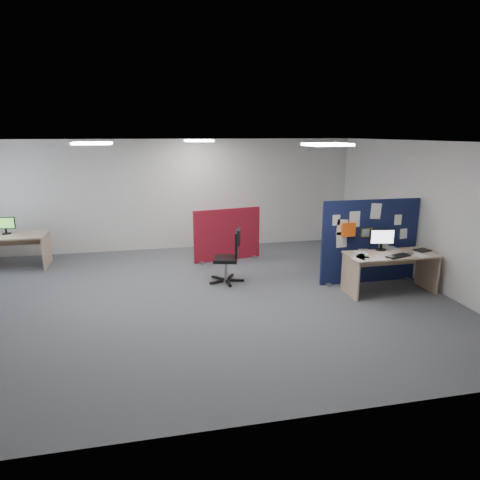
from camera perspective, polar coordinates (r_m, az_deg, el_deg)
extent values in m
plane|color=#53555A|center=(7.66, -6.59, -7.74)|extent=(9.00, 9.00, 0.00)
cube|color=white|center=(7.12, -7.21, 12.88)|extent=(9.00, 7.00, 0.02)
cube|color=silver|center=(10.71, -8.65, 5.96)|extent=(9.00, 0.02, 2.70)
cube|color=silver|center=(3.94, -2.05, -8.13)|extent=(9.00, 0.02, 2.70)
cube|color=silver|center=(8.88, 23.47, 3.27)|extent=(0.02, 7.00, 2.70)
cube|color=white|center=(6.63, 11.51, 12.37)|extent=(0.60, 0.60, 0.04)
cube|color=white|center=(7.64, -19.08, 12.09)|extent=(0.60, 0.60, 0.04)
cube|color=white|center=(9.66, -5.52, 13.04)|extent=(0.60, 0.60, 0.04)
cube|color=#110F3A|center=(8.58, 16.92, -0.19)|extent=(1.97, 0.06, 1.62)
cube|color=#97969B|center=(8.45, 11.55, -5.69)|extent=(0.08, 0.30, 0.04)
cube|color=#97969B|center=(9.22, 21.12, -4.68)|extent=(0.08, 0.30, 0.04)
cube|color=white|center=(8.12, 12.72, 2.61)|extent=(0.15, 0.01, 0.20)
cube|color=white|center=(8.28, 15.04, 2.70)|extent=(0.21, 0.01, 0.30)
cube|color=white|center=(8.46, 17.67, 3.68)|extent=(0.21, 0.01, 0.30)
cube|color=white|center=(8.74, 20.32, 2.55)|extent=(0.15, 0.01, 0.20)
cube|color=white|center=(8.26, 13.38, 0.03)|extent=(0.21, 0.01, 0.30)
cube|color=white|center=(8.70, 18.60, -0.56)|extent=(0.21, 0.01, 0.30)
cube|color=white|center=(8.87, 20.96, 0.79)|extent=(0.15, 0.01, 0.20)
cube|color=white|center=(8.55, 16.00, -2.10)|extent=(0.21, 0.01, 0.30)
cube|color=white|center=(8.20, 13.45, 1.65)|extent=(0.21, 0.01, 0.30)
cube|color=gold|center=(8.46, 16.53, 0.96)|extent=(0.24, 0.01, 0.18)
cube|color=#FF5810|center=(8.22, 14.24, 1.35)|extent=(0.25, 0.10, 0.25)
cube|color=tan|center=(8.15, 19.50, -1.83)|extent=(1.61, 0.71, 0.03)
cube|color=tan|center=(7.89, 14.47, -4.75)|extent=(0.03, 0.66, 0.70)
cube|color=tan|center=(8.68, 23.68, -3.80)|extent=(0.03, 0.66, 0.70)
cube|color=tan|center=(8.47, 18.28, -2.32)|extent=(1.45, 0.02, 0.30)
cylinder|color=black|center=(8.33, 18.25, -1.22)|extent=(0.19, 0.19, 0.02)
cube|color=black|center=(8.31, 18.28, -0.84)|extent=(0.04, 0.04, 0.09)
cube|color=black|center=(8.27, 18.38, 0.43)|extent=(0.45, 0.12, 0.28)
cube|color=white|center=(8.25, 18.45, 0.40)|extent=(0.41, 0.08, 0.24)
cube|color=black|center=(8.00, 20.34, -2.00)|extent=(0.48, 0.30, 0.02)
cube|color=#97969B|center=(8.20, 21.73, -1.73)|extent=(0.10, 0.07, 0.03)
cube|color=black|center=(8.57, 23.16, -1.25)|extent=(0.33, 0.29, 0.01)
cube|color=maroon|center=(9.70, -1.70, 0.73)|extent=(1.57, 0.34, 1.19)
cube|color=#97969B|center=(9.76, -5.40, -2.74)|extent=(0.08, 0.30, 0.04)
cube|color=#97969B|center=(9.98, 1.95, -2.30)|extent=(0.08, 0.30, 0.04)
cube|color=tan|center=(10.37, -28.90, 0.50)|extent=(1.67, 0.84, 0.03)
cube|color=tan|center=(10.24, -24.36, -1.25)|extent=(0.03, 0.77, 0.70)
cube|color=tan|center=(10.76, -28.23, 0.12)|extent=(1.50, 0.02, 0.30)
cylinder|color=black|center=(10.46, -28.69, 0.77)|extent=(0.19, 0.19, 0.02)
cube|color=black|center=(10.45, -28.73, 1.07)|extent=(0.04, 0.03, 0.09)
cube|color=black|center=(10.41, -28.84, 2.01)|extent=(0.41, 0.09, 0.26)
cube|color=#469732|center=(10.39, -28.87, 1.99)|extent=(0.37, 0.05, 0.22)
cube|color=black|center=(8.40, -0.44, -5.37)|extent=(0.29, 0.12, 0.04)
cube|color=black|center=(8.60, -1.36, -4.91)|extent=(0.20, 0.27, 0.04)
cube|color=black|center=(8.54, -2.99, -5.05)|extent=(0.22, 0.25, 0.04)
cube|color=black|center=(8.31, -3.15, -5.62)|extent=(0.29, 0.15, 0.04)
cube|color=black|center=(8.22, -1.54, -5.83)|extent=(0.07, 0.29, 0.04)
cylinder|color=#97969B|center=(8.35, -1.90, -4.03)|extent=(0.06, 0.06, 0.41)
cube|color=black|center=(8.28, -1.92, -2.57)|extent=(0.54, 0.54, 0.07)
cube|color=black|center=(8.18, -0.45, -0.51)|extent=(0.15, 0.41, 0.48)
cube|color=black|center=(8.15, -0.18, 0.48)|extent=(0.15, 0.37, 0.29)
cube|color=white|center=(7.81, 15.87, -2.10)|extent=(0.21, 0.30, 0.00)
cube|color=white|center=(8.02, 15.89, -1.69)|extent=(0.24, 0.32, 0.00)
cube|color=white|center=(8.23, 22.83, -1.87)|extent=(0.27, 0.34, 0.00)
cube|color=white|center=(7.61, 15.65, -2.51)|extent=(0.21, 0.30, 0.00)
cube|color=white|center=(8.52, 19.65, -1.05)|extent=(0.22, 0.30, 0.00)
cube|color=white|center=(7.75, 16.03, -2.24)|extent=(0.26, 0.34, 0.00)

